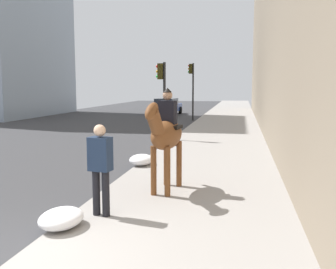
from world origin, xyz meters
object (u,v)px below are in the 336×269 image
car_near_lane (167,106)px  pedestrian_greeting (100,164)px  mounted_horse_near (166,134)px  traffic_light_far_curb (192,83)px  traffic_light_near_curb (162,89)px

car_near_lane → pedestrian_greeting: bearing=-169.3°
mounted_horse_near → pedestrian_greeting: mounted_horse_near is taller
car_near_lane → traffic_light_far_curb: traffic_light_far_curb is taller
mounted_horse_near → pedestrian_greeting: size_ratio=1.38×
mounted_horse_near → pedestrian_greeting: (-1.86, 0.85, -0.35)m
mounted_horse_near → traffic_light_far_curb: (19.49, 1.90, 1.32)m
car_near_lane → traffic_light_near_curb: traffic_light_near_curb is taller
car_near_lane → traffic_light_far_curb: bearing=-149.5°
traffic_light_near_curb → traffic_light_far_curb: size_ratio=0.86×
traffic_light_far_curb → traffic_light_near_curb: bearing=-179.6°
car_near_lane → traffic_light_near_curb: 16.70m
pedestrian_greeting → traffic_light_far_curb: (21.35, 1.05, 1.66)m
traffic_light_near_curb → mounted_horse_near: bearing=-167.9°
pedestrian_greeting → car_near_lane: pedestrian_greeting is taller
mounted_horse_near → traffic_light_far_curb: size_ratio=0.57×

